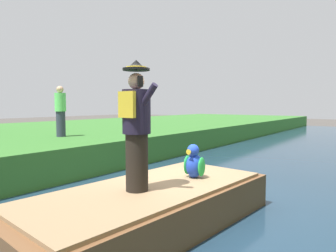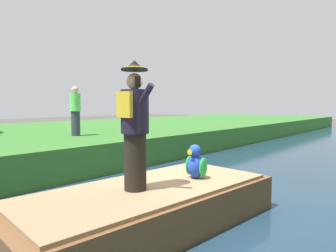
# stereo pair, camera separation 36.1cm
# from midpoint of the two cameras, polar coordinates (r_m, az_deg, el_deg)

# --- Properties ---
(ground_plane) EXTENTS (80.00, 80.00, 0.00)m
(ground_plane) POSITION_cam_midpoint_polar(r_m,az_deg,el_deg) (5.41, 4.62, -16.92)
(ground_plane) COLOR #4C4742
(canal_water) EXTENTS (6.28, 48.00, 0.10)m
(canal_water) POSITION_cam_midpoint_polar(r_m,az_deg,el_deg) (5.39, 4.62, -16.42)
(canal_water) COLOR #1E384C
(canal_water) RESTS_ON ground
(boat) EXTENTS (2.14, 4.33, 0.61)m
(boat) POSITION_cam_midpoint_polar(r_m,az_deg,el_deg) (4.70, -1.37, -15.01)
(boat) COLOR brown
(boat) RESTS_ON canal_water
(person_pirate) EXTENTS (0.61, 0.42, 1.85)m
(person_pirate) POSITION_cam_midpoint_polar(r_m,az_deg,el_deg) (4.27, -3.93, 0.00)
(person_pirate) COLOR black
(person_pirate) RESTS_ON boat
(parrot_plush) EXTENTS (0.36, 0.35, 0.57)m
(parrot_plush) POSITION_cam_midpoint_polar(r_m,az_deg,el_deg) (5.07, 7.39, -7.13)
(parrot_plush) COLOR blue
(parrot_plush) RESTS_ON boat
(person_bystander) EXTENTS (0.34, 0.34, 1.60)m
(person_bystander) POSITION_cam_midpoint_polar(r_m,az_deg,el_deg) (10.12, -16.23, 2.79)
(person_bystander) COLOR #33384C
(person_bystander) RESTS_ON grass_bank_near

